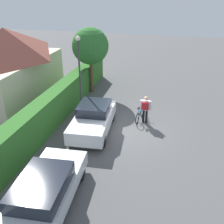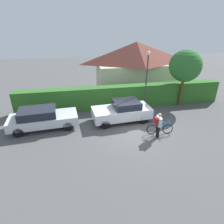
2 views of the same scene
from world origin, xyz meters
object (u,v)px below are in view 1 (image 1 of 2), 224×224
parked_car_near (46,190)px  bicycle (140,114)px  parked_car_far (93,118)px  street_lamp (79,65)px  tree_kerbside (90,46)px  person_rider (145,107)px

parked_car_near → bicycle: (7.30, -2.20, -0.36)m
parked_car_near → parked_car_far: size_ratio=1.08×
parked_car_far → bicycle: size_ratio=2.49×
bicycle → street_lamp: size_ratio=0.37×
bicycle → tree_kerbside: 6.17m
bicycle → person_rider: (-0.30, -0.32, 0.60)m
parked_car_near → bicycle: bearing=-16.7°
parked_car_far → bicycle: bearing=-49.7°
street_lamp → tree_kerbside: bearing=7.0°
parked_car_near → person_rider: person_rider is taller
bicycle → tree_kerbside: tree_kerbside is taller
parked_car_near → tree_kerbside: (10.88, 1.88, 2.58)m
person_rider → tree_kerbside: size_ratio=0.35×
parked_car_near → street_lamp: size_ratio=0.98×
parked_car_near → street_lamp: street_lamp is taller
parked_car_far → tree_kerbside: (5.45, 1.87, 2.56)m
parked_car_near → person_rider: 7.45m
person_rider → bicycle: bearing=47.1°
parked_car_near → tree_kerbside: size_ratio=0.98×
bicycle → tree_kerbside: size_ratio=0.36×
bicycle → person_rider: 0.75m
street_lamp → tree_kerbside: (3.28, 0.40, 0.39)m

